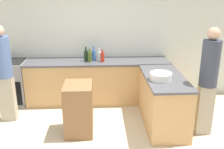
% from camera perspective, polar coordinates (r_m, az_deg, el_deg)
% --- Properties ---
extents(ground_plane, '(14.00, 14.00, 0.00)m').
position_cam_1_polar(ground_plane, '(4.33, -3.08, -15.78)').
color(ground_plane, beige).
extents(wall_back, '(8.00, 0.06, 2.70)m').
position_cam_1_polar(wall_back, '(5.88, -3.22, 7.85)').
color(wall_back, silver).
rests_on(wall_back, ground_plane).
extents(counter_back, '(3.07, 0.69, 0.93)m').
position_cam_1_polar(counter_back, '(5.76, -3.08, -1.47)').
color(counter_back, tan).
rests_on(counter_back, ground_plane).
extents(counter_peninsula, '(0.69, 1.53, 0.93)m').
position_cam_1_polar(counter_peninsula, '(4.90, 11.00, -5.54)').
color(counter_peninsula, tan).
rests_on(counter_peninsula, ground_plane).
extents(range_oven, '(0.59, 0.63, 0.95)m').
position_cam_1_polar(range_oven, '(6.08, -20.68, -1.58)').
color(range_oven, '#99999E').
rests_on(range_oven, ground_plane).
extents(island_table, '(0.47, 0.60, 0.89)m').
position_cam_1_polar(island_table, '(4.58, -7.25, -7.39)').
color(island_table, brown).
rests_on(island_table, ground_plane).
extents(mixing_bowl, '(0.37, 0.37, 0.12)m').
position_cam_1_polar(mixing_bowl, '(4.51, 10.56, -0.39)').
color(mixing_bowl, white).
rests_on(mixing_bowl, counter_peninsula).
extents(water_bottle_blue, '(0.08, 0.08, 0.30)m').
position_cam_1_polar(water_bottle_blue, '(5.64, -4.00, 4.28)').
color(water_bottle_blue, '#386BB7').
rests_on(water_bottle_blue, counter_back).
extents(vinegar_bottle_clear, '(0.09, 0.09, 0.27)m').
position_cam_1_polar(vinegar_bottle_clear, '(5.61, -2.81, 4.09)').
color(vinegar_bottle_clear, silver).
rests_on(vinegar_bottle_clear, counter_back).
extents(olive_oil_bottle, '(0.08, 0.08, 0.29)m').
position_cam_1_polar(olive_oil_bottle, '(5.52, -4.88, 3.90)').
color(olive_oil_bottle, '#475B1E').
rests_on(olive_oil_bottle, counter_back).
extents(hot_sauce_bottle, '(0.08, 0.08, 0.26)m').
position_cam_1_polar(hot_sauce_bottle, '(5.53, -2.08, 3.86)').
color(hot_sauce_bottle, red).
rests_on(hot_sauce_bottle, counter_back).
extents(wine_bottle_dark, '(0.08, 0.08, 0.31)m').
position_cam_1_polar(wine_bottle_dark, '(5.60, -5.68, 4.16)').
color(wine_bottle_dark, black).
rests_on(wine_bottle_dark, counter_back).
extents(person_by_range, '(0.31, 0.31, 1.81)m').
position_cam_1_polar(person_by_range, '(5.15, -22.52, 0.85)').
color(person_by_range, '#ADA38E').
rests_on(person_by_range, ground_plane).
extents(person_at_peninsula, '(0.29, 0.29, 1.85)m').
position_cam_1_polar(person_at_peninsula, '(4.57, 20.23, -0.68)').
color(person_at_peninsula, '#ADA38E').
rests_on(person_at_peninsula, ground_plane).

